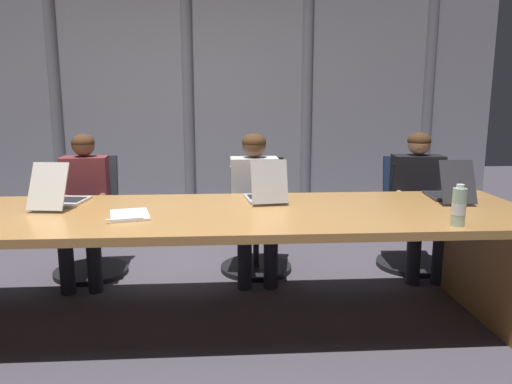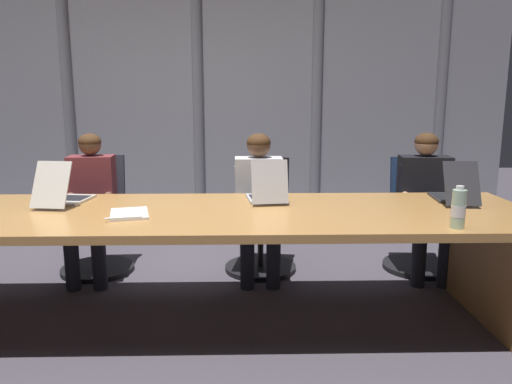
{
  "view_description": "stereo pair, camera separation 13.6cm",
  "coord_description": "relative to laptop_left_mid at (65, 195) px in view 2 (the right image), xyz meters",
  "views": [
    {
      "loc": [
        0.41,
        -3.02,
        1.45
      ],
      "look_at": [
        0.62,
        0.1,
        0.84
      ],
      "focal_mm": 34.51,
      "sensor_mm": 36.0,
      "label": 1
    },
    {
      "loc": [
        0.55,
        -3.02,
        1.45
      ],
      "look_at": [
        0.62,
        0.1,
        0.84
      ],
      "focal_mm": 34.51,
      "sensor_mm": 36.0,
      "label": 2
    }
  ],
  "objects": [
    {
      "name": "laptop_left_mid",
      "position": [
        0.0,
        0.0,
        0.0
      ],
      "size": [
        0.29,
        0.5,
        0.3
      ],
      "rotation": [
        0.0,
        0.0,
        1.43
      ],
      "color": "beige",
      "rests_on": "conference_table"
    },
    {
      "name": "laptop_right_mid",
      "position": [
        2.64,
        0.01,
        -0.0
      ],
      "size": [
        0.27,
        0.49,
        0.29
      ],
      "rotation": [
        0.0,
        0.0,
        1.47
      ],
      "color": "#2D2D33",
      "rests_on": "conference_table"
    },
    {
      "name": "office_chair_right_mid",
      "position": [
        2.7,
        0.78,
        -0.46
      ],
      "size": [
        0.6,
        0.6,
        0.94
      ],
      "rotation": [
        0.0,
        0.0,
        -1.62
      ],
      "color": "navy",
      "rests_on": "ground_plane"
    },
    {
      "name": "water_bottle_primary",
      "position": [
        2.37,
        -0.68,
        0.05
      ],
      "size": [
        0.08,
        0.08,
        0.23
      ],
      "color": "#ADD1B2",
      "rests_on": "conference_table"
    },
    {
      "name": "ground_plane",
      "position": [
        0.66,
        -0.24,
        -0.8
      ],
      "size": [
        13.97,
        13.97,
        0.0
      ],
      "primitive_type": "plane",
      "color": "#47424C"
    },
    {
      "name": "office_chair_left_mid",
      "position": [
        -0.04,
        0.78,
        -0.45
      ],
      "size": [
        0.6,
        0.6,
        0.96
      ],
      "rotation": [
        0.0,
        0.0,
        -1.52
      ],
      "color": "#2D2D38",
      "rests_on": "ground_plane"
    },
    {
      "name": "office_chair_center",
      "position": [
        1.35,
        0.78,
        -0.46
      ],
      "size": [
        0.6,
        0.61,
        0.94
      ],
      "rotation": [
        0.0,
        0.0,
        -1.72
      ],
      "color": "black",
      "rests_on": "ground_plane"
    },
    {
      "name": "conference_table",
      "position": [
        0.66,
        -0.24,
        -0.19
      ],
      "size": [
        4.74,
        1.13,
        0.74
      ],
      "color": "#B77F42",
      "rests_on": "ground_plane"
    },
    {
      "name": "person_left_mid",
      "position": [
        -0.02,
        0.62,
        -0.16
      ],
      "size": [
        0.39,
        0.57,
        1.16
      ],
      "rotation": [
        0.0,
        0.0,
        -1.49
      ],
      "color": "brown",
      "rests_on": "ground_plane"
    },
    {
      "name": "laptop_center",
      "position": [
        1.36,
        0.03,
        0.0
      ],
      "size": [
        0.28,
        0.4,
        0.3
      ],
      "rotation": [
        0.0,
        0.0,
        1.69
      ],
      "color": "#BCBCC1",
      "rests_on": "conference_table"
    },
    {
      "name": "curtain_backdrop",
      "position": [
        0.66,
        2.36,
        0.69
      ],
      "size": [
        6.99,
        0.17,
        2.99
      ],
      "color": "#9999A0",
      "rests_on": "ground_plane"
    },
    {
      "name": "person_right_mid",
      "position": [
        2.68,
        0.62,
        -0.15
      ],
      "size": [
        0.45,
        0.57,
        1.16
      ],
      "rotation": [
        0.0,
        0.0,
        -1.67
      ],
      "color": "black",
      "rests_on": "ground_plane"
    },
    {
      "name": "spiral_notepad",
      "position": [
        0.51,
        -0.35,
        -0.05
      ],
      "size": [
        0.28,
        0.35,
        0.03
      ],
      "rotation": [
        0.0,
        0.0,
        0.23
      ],
      "color": "silver",
      "rests_on": "conference_table"
    },
    {
      "name": "person_center",
      "position": [
        1.32,
        0.62,
        -0.15
      ],
      "size": [
        0.39,
        0.55,
        1.16
      ],
      "rotation": [
        0.0,
        0.0,
        -1.56
      ],
      "color": "silver",
      "rests_on": "ground_plane"
    }
  ]
}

